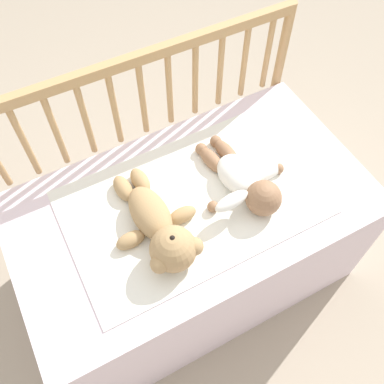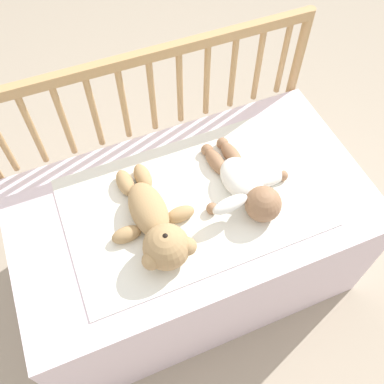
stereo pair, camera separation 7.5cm
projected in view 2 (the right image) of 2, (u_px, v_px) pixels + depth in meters
ground_plane at (192, 270)px, 1.86m from camera, size 12.00×12.00×0.00m
crib_mattress at (192, 241)px, 1.63m from camera, size 1.19×0.67×0.55m
crib_rail at (154, 111)px, 1.52m from camera, size 1.19×0.04×0.89m
blanket at (193, 201)px, 1.41m from camera, size 0.82×0.52×0.01m
teddy_bear at (156, 225)px, 1.29m from camera, size 0.28×0.42×0.14m
baby at (246, 184)px, 1.39m from camera, size 0.32×0.38×0.12m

